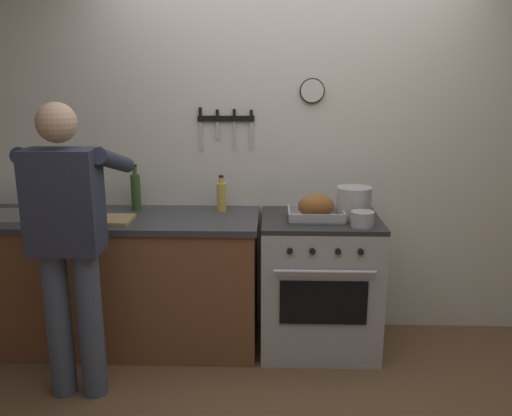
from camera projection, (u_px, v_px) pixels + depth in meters
wall_back at (286, 148)px, 3.64m from camera, size 6.00×0.13×2.60m
counter_block at (106, 280)px, 3.53m from camera, size 2.03×0.65×0.90m
stove at (319, 283)px, 3.49m from camera, size 0.76×0.67×0.90m
person_cook at (68, 234)px, 2.84m from camera, size 0.51×0.63×1.66m
roasting_pan at (316, 209)px, 3.32m from camera, size 0.35×0.26×0.17m
stock_pot at (354, 203)px, 3.36m from camera, size 0.22×0.22×0.20m
saucepan at (362, 219)px, 3.18m from camera, size 0.14×0.14×0.09m
cutting_board at (103, 220)px, 3.30m from camera, size 0.36×0.24×0.02m
bottle_vinegar at (99, 197)px, 3.48m from camera, size 0.06×0.06×0.26m
bottle_olive_oil at (136, 191)px, 3.55m from camera, size 0.06×0.06×0.31m
bottle_cooking_oil at (221, 196)px, 3.53m from camera, size 0.07×0.07×0.25m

